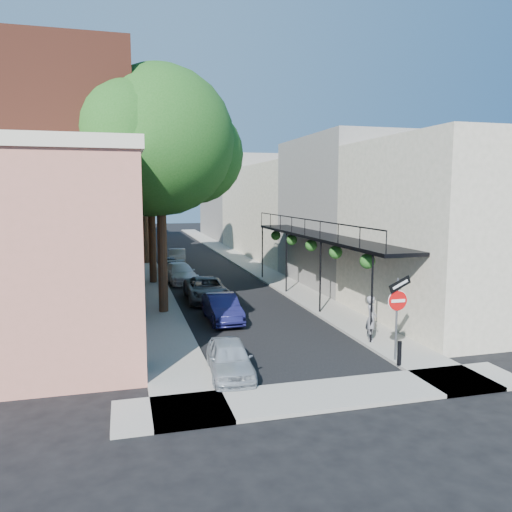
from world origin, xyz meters
TOP-DOWN VIEW (x-y plane):
  - ground at (0.00, 0.00)m, footprint 160.00×160.00m
  - road_surface at (0.00, 30.00)m, footprint 6.00×64.00m
  - sidewalk_left at (-4.00, 30.00)m, footprint 2.00×64.00m
  - sidewalk_right at (4.00, 30.00)m, footprint 2.00×64.00m
  - sidewalk_cross at (0.00, -1.00)m, footprint 12.00×2.00m
  - buildings_left at (-9.30, 28.76)m, footprint 10.10×59.10m
  - buildings_right at (8.99, 29.49)m, footprint 9.80×55.00m
  - sign_post at (3.16, 0.97)m, footprint 0.89×0.17m
  - bollard at (3.00, 0.50)m, footprint 0.14×0.14m
  - oak_near at (-3.37, 10.26)m, footprint 7.48×6.80m
  - oak_mid at (-3.42, 18.23)m, footprint 6.60×6.00m
  - oak_far at (-3.35, 27.27)m, footprint 7.70×7.00m
  - parked_car_a at (-2.45, 1.31)m, footprint 1.58×3.37m
  - parked_car_b at (-1.40, 7.87)m, footprint 1.32×3.68m
  - parked_car_c at (-1.40, 12.25)m, footprint 2.17×4.53m
  - parked_car_d at (-2.11, 18.07)m, footprint 2.14×4.37m
  - parked_car_e at (-2.44, 22.15)m, footprint 1.48×3.40m
  - parked_car_f at (-1.40, 26.33)m, footprint 1.68×3.77m
  - pedestrian at (3.40, 3.17)m, footprint 0.63×0.74m

SIDE VIEW (x-z plane):
  - ground at x=0.00m, z-range 0.00..0.00m
  - road_surface at x=0.00m, z-range 0.00..0.01m
  - sidewalk_left at x=-4.00m, z-range 0.00..0.12m
  - sidewalk_right at x=4.00m, z-range 0.00..0.12m
  - sidewalk_cross at x=0.00m, z-range 0.00..0.12m
  - bollard at x=3.00m, z-range 0.12..0.92m
  - parked_car_a at x=-2.45m, z-range 0.00..1.12m
  - parked_car_e at x=-2.44m, z-range 0.00..1.14m
  - parked_car_f at x=-1.40m, z-range 0.00..1.20m
  - parked_car_b at x=-1.40m, z-range 0.00..1.21m
  - parked_car_d at x=-2.11m, z-range 0.00..1.22m
  - parked_car_c at x=-1.40m, z-range 0.00..1.25m
  - pedestrian at x=3.40m, z-range 0.12..1.85m
  - sign_post at x=3.16m, z-range 0.54..3.53m
  - buildings_right at x=8.99m, z-range -0.58..9.42m
  - buildings_left at x=-9.30m, z-range -1.06..10.94m
  - oak_mid at x=-3.42m, z-range 1.96..12.16m
  - oak_near at x=-3.37m, z-range 2.17..13.59m
  - oak_far at x=-3.35m, z-range 2.31..14.21m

